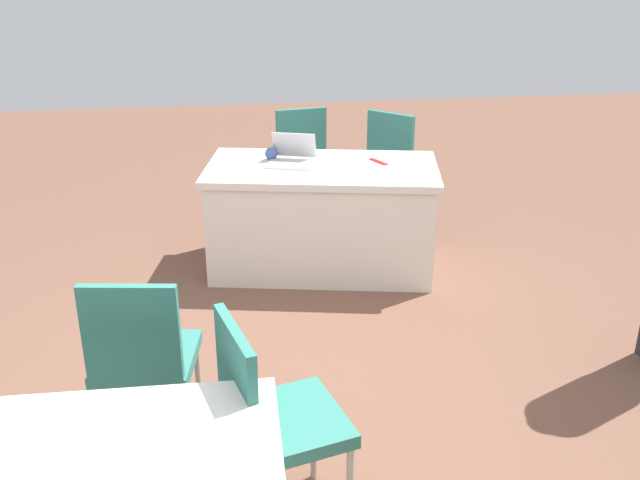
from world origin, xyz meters
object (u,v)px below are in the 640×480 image
(scissors_red, at_px, (378,162))
(chair_near_front, at_px, (142,354))
(table_foreground, at_px, (322,217))
(chair_aisle, at_px, (298,153))
(chair_tucked_right, at_px, (270,413))
(chair_tucked_left, at_px, (397,158))
(yarn_ball, at_px, (271,154))
(laptop_silver, at_px, (291,158))

(scissors_red, bearing_deg, chair_near_front, -63.40)
(chair_near_front, bearing_deg, table_foreground, 69.30)
(chair_aisle, bearing_deg, chair_near_front, -117.98)
(chair_tucked_right, bearing_deg, scissors_red, 144.03)
(chair_tucked_left, bearing_deg, chair_aisle, -151.13)
(table_foreground, bearing_deg, yarn_ball, -29.86)
(table_foreground, relative_size, chair_tucked_left, 1.83)
(yarn_ball, bearing_deg, chair_near_front, 71.15)
(table_foreground, bearing_deg, laptop_silver, -21.62)
(laptop_silver, distance_m, yarn_ball, 0.18)
(scissors_red, bearing_deg, chair_aisle, 178.84)
(chair_tucked_left, relative_size, laptop_silver, 2.46)
(yarn_ball, relative_size, scissors_red, 0.50)
(chair_near_front, relative_size, laptop_silver, 2.46)
(chair_tucked_left, bearing_deg, scissors_red, -69.46)
(chair_near_front, distance_m, chair_tucked_left, 3.35)
(yarn_ball, bearing_deg, chair_tucked_right, 85.69)
(chair_aisle, bearing_deg, yarn_ball, -117.49)
(laptop_silver, height_order, yarn_ball, laptop_silver)
(table_foreground, xyz_separation_m, chair_aisle, (0.07, -1.04, 0.18))
(yarn_ball, xyz_separation_m, scissors_red, (-0.76, 0.16, -0.04))
(scissors_red, bearing_deg, laptop_silver, -121.07)
(laptop_silver, relative_size, scissors_red, 2.16)
(chair_near_front, height_order, chair_tucked_right, chair_tucked_right)
(table_foreground, distance_m, chair_near_front, 2.26)
(chair_near_front, relative_size, yarn_ball, 10.54)
(chair_tucked_left, distance_m, yarn_ball, 1.29)
(chair_aisle, xyz_separation_m, yarn_ball, (0.28, 0.84, 0.25))
(chair_tucked_right, height_order, scissors_red, chair_tucked_right)
(chair_tucked_right, xyz_separation_m, chair_aisle, (-0.48, -3.55, 0.00))
(laptop_silver, xyz_separation_m, scissors_red, (-0.62, 0.05, -0.04))
(chair_tucked_right, xyz_separation_m, scissors_red, (-0.96, -2.54, 0.22))
(chair_tucked_right, relative_size, yarn_ball, 10.70)
(chair_tucked_right, relative_size, laptop_silver, 2.50)
(chair_near_front, relative_size, scissors_red, 5.32)
(chair_near_front, xyz_separation_m, scissors_red, (-1.50, -2.02, 0.23))
(chair_tucked_left, relative_size, chair_tucked_right, 0.99)
(chair_tucked_left, xyz_separation_m, scissors_red, (0.33, 0.79, 0.23))
(chair_near_front, bearing_deg, chair_tucked_left, 64.97)
(chair_near_front, xyz_separation_m, chair_tucked_right, (-0.54, 0.53, 0.01))
(chair_near_front, height_order, yarn_ball, chair_near_front)
(chair_near_front, xyz_separation_m, laptop_silver, (-0.88, -2.06, 0.26))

